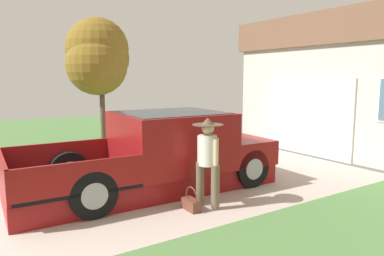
{
  "coord_description": "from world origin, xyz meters",
  "views": [
    {
      "loc": [
        6.86,
        0.52,
        2.3
      ],
      "look_at": [
        0.97,
        4.33,
        1.31
      ],
      "focal_mm": 33.81,
      "sensor_mm": 36.0,
      "label": 1
    }
  ],
  "objects_px": {
    "pickup_truck": "(165,154)",
    "front_yard_tree": "(99,57)",
    "handbag": "(191,203)",
    "person_with_hat": "(208,156)",
    "wheeled_trash_bin": "(205,125)"
  },
  "relations": [
    {
      "from": "pickup_truck",
      "to": "person_with_hat",
      "type": "xyz_separation_m",
      "value": [
        1.43,
        0.06,
        0.2
      ]
    },
    {
      "from": "front_yard_tree",
      "to": "pickup_truck",
      "type": "bearing_deg",
      "value": -5.47
    },
    {
      "from": "handbag",
      "to": "person_with_hat",
      "type": "bearing_deg",
      "value": 87.14
    },
    {
      "from": "pickup_truck",
      "to": "front_yard_tree",
      "type": "height_order",
      "value": "front_yard_tree"
    },
    {
      "from": "handbag",
      "to": "front_yard_tree",
      "type": "relative_size",
      "value": 0.1
    },
    {
      "from": "pickup_truck",
      "to": "wheeled_trash_bin",
      "type": "distance_m",
      "value": 5.41
    },
    {
      "from": "pickup_truck",
      "to": "person_with_hat",
      "type": "relative_size",
      "value": 3.33
    },
    {
      "from": "person_with_hat",
      "to": "wheeled_trash_bin",
      "type": "distance_m",
      "value": 6.49
    },
    {
      "from": "person_with_hat",
      "to": "wheeled_trash_bin",
      "type": "height_order",
      "value": "person_with_hat"
    },
    {
      "from": "person_with_hat",
      "to": "front_yard_tree",
      "type": "distance_m",
      "value": 7.3
    },
    {
      "from": "handbag",
      "to": "wheeled_trash_bin",
      "type": "height_order",
      "value": "wheeled_trash_bin"
    },
    {
      "from": "handbag",
      "to": "front_yard_tree",
      "type": "height_order",
      "value": "front_yard_tree"
    },
    {
      "from": "person_with_hat",
      "to": "front_yard_tree",
      "type": "height_order",
      "value": "front_yard_tree"
    },
    {
      "from": "person_with_hat",
      "to": "handbag",
      "type": "distance_m",
      "value": 0.86
    },
    {
      "from": "wheeled_trash_bin",
      "to": "pickup_truck",
      "type": "bearing_deg",
      "value": -43.66
    }
  ]
}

